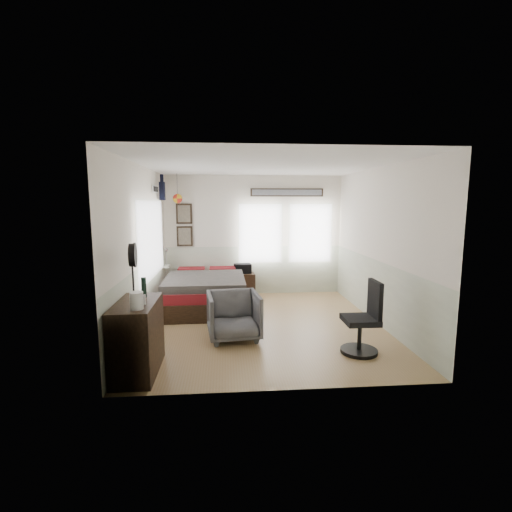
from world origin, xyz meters
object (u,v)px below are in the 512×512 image
(task_chair, at_px, (364,324))
(armchair, at_px, (234,316))
(dresser, at_px, (137,338))
(bed, at_px, (206,292))
(nightstand, at_px, (243,284))

(task_chair, bearing_deg, armchair, 159.03)
(dresser, distance_m, armchair, 1.62)
(bed, bearing_deg, armchair, -73.92)
(nightstand, distance_m, task_chair, 3.68)
(armchair, height_order, task_chair, task_chair)
(dresser, bearing_deg, task_chair, 6.88)
(armchair, distance_m, nightstand, 2.65)
(nightstand, xyz_separation_m, task_chair, (1.54, -3.34, 0.16))
(dresser, distance_m, nightstand, 4.00)
(bed, xyz_separation_m, armchair, (0.52, -1.76, 0.04))
(bed, relative_size, nightstand, 4.03)
(task_chair, bearing_deg, bed, 133.78)
(dresser, height_order, task_chair, task_chair)
(bed, distance_m, nightstand, 1.18)
(bed, height_order, task_chair, task_chair)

